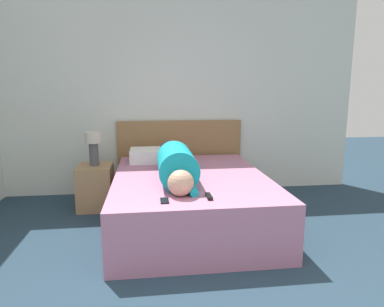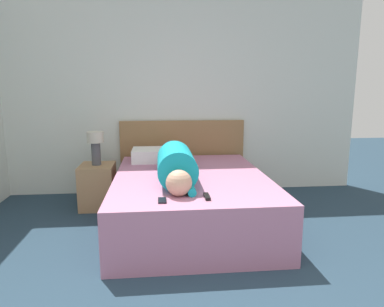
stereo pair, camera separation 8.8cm
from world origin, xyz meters
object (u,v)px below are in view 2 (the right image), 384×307
at_px(bed, 191,199).
at_px(tv_remote, 207,196).
at_px(person_lying, 175,163).
at_px(pillow_near_headboard, 155,155).
at_px(nightstand, 98,186).
at_px(table_lamp, 96,144).
at_px(cell_phone, 162,200).

xyz_separation_m(bed, tv_remote, (0.06, -0.76, 0.27)).
xyz_separation_m(bed, person_lying, (-0.16, -0.09, 0.40)).
bearing_deg(pillow_near_headboard, tv_remote, -73.77).
bearing_deg(nightstand, pillow_near_headboard, 11.05).
relative_size(table_lamp, tv_remote, 2.57).
height_order(table_lamp, cell_phone, table_lamp).
height_order(nightstand, cell_phone, cell_phone).
xyz_separation_m(table_lamp, tv_remote, (1.09, -1.34, -0.23)).
bearing_deg(table_lamp, nightstand, 104.04).
xyz_separation_m(bed, pillow_near_headboard, (-0.37, 0.72, 0.33)).
xyz_separation_m(tv_remote, cell_phone, (-0.36, -0.04, -0.01)).
relative_size(bed, nightstand, 4.01).
bearing_deg(table_lamp, cell_phone, -62.05).
bearing_deg(pillow_near_headboard, bed, -62.79).
bearing_deg(tv_remote, table_lamp, 129.18).
bearing_deg(bed, nightstand, 150.42).
xyz_separation_m(nightstand, cell_phone, (0.74, -1.39, 0.26)).
xyz_separation_m(table_lamp, person_lying, (0.88, -0.67, -0.09)).
distance_m(table_lamp, pillow_near_headboard, 0.70).
distance_m(bed, nightstand, 1.19).
bearing_deg(table_lamp, tv_remote, -50.82).
relative_size(person_lying, pillow_near_headboard, 3.06).
relative_size(bed, tv_remote, 13.59).
distance_m(pillow_near_headboard, cell_phone, 1.52).
height_order(nightstand, pillow_near_headboard, pillow_near_headboard).
bearing_deg(bed, tv_remote, -85.45).
bearing_deg(tv_remote, nightstand, 129.18).
distance_m(table_lamp, cell_phone, 1.59).
bearing_deg(table_lamp, person_lying, -37.52).
distance_m(bed, table_lamp, 1.29).
relative_size(nightstand, person_lying, 0.31).
xyz_separation_m(person_lying, tv_remote, (0.22, -0.67, -0.14)).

